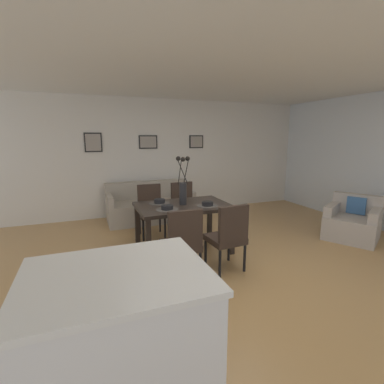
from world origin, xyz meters
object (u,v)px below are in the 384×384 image
framed_picture_right (196,142)px  framed_picture_center (148,142)px  bowl_near_right (160,201)px  armchair (353,222)px  framed_picture_left (93,142)px  dining_chair_far_left (228,234)px  sofa (150,207)px  dining_table (183,210)px  dining_chair_near_left (183,241)px  bowl_near_left (167,207)px  bowl_far_left (207,203)px  centerpiece_vase (183,186)px  dining_chair_near_right (151,208)px  dining_chair_far_right (184,204)px

framed_picture_right → framed_picture_center: bearing=-180.0°
bowl_near_right → armchair: (3.27, -0.78, -0.49)m
armchair → framed_picture_left: framed_picture_left is taller
dining_chair_far_left → sofa: bearing=98.9°
dining_table → bowl_near_right: 0.40m
bowl_near_right → framed_picture_left: framed_picture_left is taller
bowl_near_right → framed_picture_right: size_ratio=0.49×
dining_chair_near_left → dining_chair_far_left: size_ratio=1.00×
bowl_near_left → bowl_near_right: bearing=90.0°
framed_picture_center → dining_chair_far_left: bearing=-84.3°
dining_chair_near_left → framed_picture_center: 3.41m
dining_chair_far_left → bowl_far_left: size_ratio=5.41×
bowl_near_right → sofa: size_ratio=0.10×
bowl_near_left → framed_picture_center: bearing=82.9°
dining_chair_near_left → centerpiece_vase: size_ratio=1.25×
dining_chair_near_right → dining_chair_near_left: bearing=-90.2°
dining_chair_near_left → dining_chair_far_right: bearing=69.8°
dining_table → framed_picture_left: (-1.16, 2.32, 1.00)m
sofa → framed_picture_center: bearing=77.2°
bowl_far_left → armchair: bearing=-7.8°
dining_chair_far_right → armchair: dining_chair_far_right is taller
bowl_near_left → framed_picture_center: 2.69m
bowl_near_left → framed_picture_left: size_ratio=0.43×
dining_chair_near_left → framed_picture_center: bearing=84.4°
centerpiece_vase → sofa: 1.99m
armchair → framed_picture_center: framed_picture_center is taller
dining_chair_far_right → sofa: bearing=114.9°
framed_picture_left → centerpiece_vase: bearing=-63.4°
dining_chair_near_right → framed_picture_left: (-0.85, 1.45, 1.14)m
dining_table → dining_chair_far_left: (0.32, -0.88, -0.14)m
dining_chair_near_right → sofa: 1.01m
framed_picture_left → bowl_near_left: bearing=-71.5°
dining_table → dining_chair_far_left: 0.94m
armchair → framed_picture_center: bearing=135.6°
dining_chair_near_left → dining_chair_far_left: 0.63m
dining_chair_far_left → framed_picture_center: bearing=95.7°
dining_chair_far_right → framed_picture_right: size_ratio=2.66×
dining_chair_far_left → sofa: dining_chair_far_left is taller
sofa → dining_chair_near_left: bearing=-94.3°
dining_table → framed_picture_left: bearing=116.5°
dining_chair_near_right → framed_picture_center: size_ratio=2.24×
armchair → framed_picture_left: (-4.11, 2.89, 1.36)m
dining_chair_far_left → armchair: dining_chair_far_left is taller
armchair → dining_chair_near_right: bearing=156.1°
bowl_near_left → centerpiece_vase: bearing=33.6°
sofa → dining_chair_far_left: bearing=-81.1°
dining_chair_far_left → dining_chair_near_left: bearing=179.6°
bowl_near_left → sofa: bowl_near_left is taller
dining_chair_near_right → bowl_near_left: size_ratio=5.41×
bowl_far_left → framed_picture_right: size_ratio=0.49×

